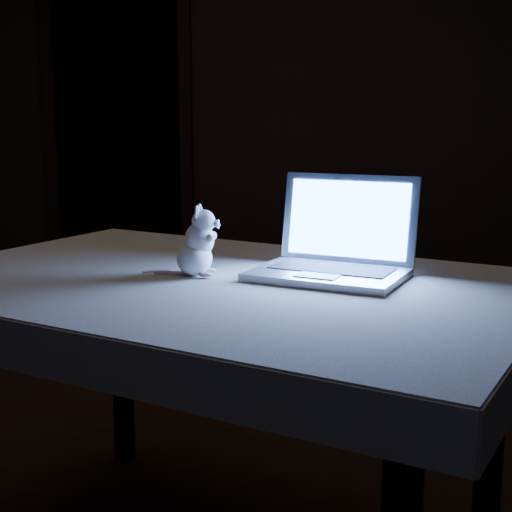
# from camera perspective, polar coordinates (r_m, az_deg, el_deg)

# --- Properties ---
(floor) EXTENTS (5.00, 5.00, 0.00)m
(floor) POSITION_cam_1_polar(r_m,az_deg,el_deg) (2.86, -5.88, -14.81)
(floor) COLOR black
(floor) RESTS_ON ground
(back_wall) EXTENTS (4.50, 0.04, 2.60)m
(back_wall) POSITION_cam_1_polar(r_m,az_deg,el_deg) (5.04, 1.51, 11.49)
(back_wall) COLOR black
(back_wall) RESTS_ON ground
(doorway) EXTENTS (1.06, 0.36, 2.13)m
(doorway) POSITION_cam_1_polar(r_m,az_deg,el_deg) (5.30, -10.49, 8.74)
(doorway) COLOR black
(doorway) RESTS_ON back_wall
(table) EXTENTS (1.74, 1.43, 0.81)m
(table) POSITION_cam_1_polar(r_m,az_deg,el_deg) (2.06, -3.06, -12.98)
(table) COLOR black
(table) RESTS_ON floor
(tablecloth) EXTENTS (1.80, 1.38, 0.11)m
(tablecloth) POSITION_cam_1_polar(r_m,az_deg,el_deg) (1.98, -0.28, -3.00)
(tablecloth) COLOR beige
(tablecloth) RESTS_ON table
(laptop) EXTENTS (0.46, 0.43, 0.26)m
(laptop) POSITION_cam_1_polar(r_m,az_deg,el_deg) (1.91, 5.60, 2.10)
(laptop) COLOR #A9A9AE
(laptop) RESTS_ON tablecloth
(plush_mouse) EXTENTS (0.14, 0.14, 0.19)m
(plush_mouse) POSITION_cam_1_polar(r_m,az_deg,el_deg) (1.95, -4.77, 1.17)
(plush_mouse) COLOR white
(plush_mouse) RESTS_ON tablecloth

